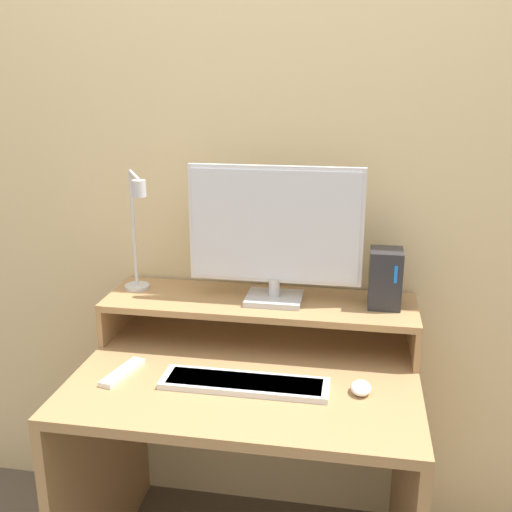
{
  "coord_description": "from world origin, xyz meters",
  "views": [
    {
      "loc": [
        0.3,
        -1.22,
        1.61
      ],
      "look_at": [
        0.02,
        0.4,
        1.11
      ],
      "focal_mm": 42.0,
      "sensor_mm": 36.0,
      "label": 1
    }
  ],
  "objects_px": {
    "mouse": "(361,388)",
    "remote_control": "(123,373)",
    "desk_lamp": "(137,232)",
    "keyboard": "(245,383)",
    "router_dock": "(385,278)",
    "monitor": "(275,231)"
  },
  "relations": [
    {
      "from": "router_dock",
      "to": "mouse",
      "type": "height_order",
      "value": "router_dock"
    },
    {
      "from": "monitor",
      "to": "remote_control",
      "type": "bearing_deg",
      "value": -143.35
    },
    {
      "from": "router_dock",
      "to": "keyboard",
      "type": "xyz_separation_m",
      "value": [
        -0.39,
        -0.32,
        -0.23
      ]
    },
    {
      "from": "mouse",
      "to": "remote_control",
      "type": "relative_size",
      "value": 0.43
    },
    {
      "from": "keyboard",
      "to": "router_dock",
      "type": "bearing_deg",
      "value": 39.97
    },
    {
      "from": "monitor",
      "to": "desk_lamp",
      "type": "distance_m",
      "value": 0.45
    },
    {
      "from": "monitor",
      "to": "remote_control",
      "type": "distance_m",
      "value": 0.63
    },
    {
      "from": "router_dock",
      "to": "desk_lamp",
      "type": "bearing_deg",
      "value": -177.0
    },
    {
      "from": "desk_lamp",
      "to": "mouse",
      "type": "bearing_deg",
      "value": -19.69
    },
    {
      "from": "router_dock",
      "to": "remote_control",
      "type": "xyz_separation_m",
      "value": [
        -0.75,
        -0.32,
        -0.23
      ]
    },
    {
      "from": "mouse",
      "to": "remote_control",
      "type": "xyz_separation_m",
      "value": [
        -0.69,
        -0.02,
        -0.01
      ]
    },
    {
      "from": "remote_control",
      "to": "mouse",
      "type": "bearing_deg",
      "value": 1.35
    },
    {
      "from": "monitor",
      "to": "mouse",
      "type": "xyz_separation_m",
      "value": [
        0.29,
        -0.29,
        -0.36
      ]
    },
    {
      "from": "keyboard",
      "to": "monitor",
      "type": "bearing_deg",
      "value": 82.67
    },
    {
      "from": "monitor",
      "to": "keyboard",
      "type": "xyz_separation_m",
      "value": [
        -0.04,
        -0.31,
        -0.37
      ]
    },
    {
      "from": "router_dock",
      "to": "mouse",
      "type": "distance_m",
      "value": 0.38
    },
    {
      "from": "desk_lamp",
      "to": "remote_control",
      "type": "relative_size",
      "value": 2.26
    },
    {
      "from": "desk_lamp",
      "to": "keyboard",
      "type": "relative_size",
      "value": 0.86
    },
    {
      "from": "monitor",
      "to": "desk_lamp",
      "type": "relative_size",
      "value": 1.34
    },
    {
      "from": "keyboard",
      "to": "remote_control",
      "type": "height_order",
      "value": "keyboard"
    },
    {
      "from": "desk_lamp",
      "to": "mouse",
      "type": "distance_m",
      "value": 0.85
    },
    {
      "from": "router_dock",
      "to": "keyboard",
      "type": "bearing_deg",
      "value": -140.03
    }
  ]
}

